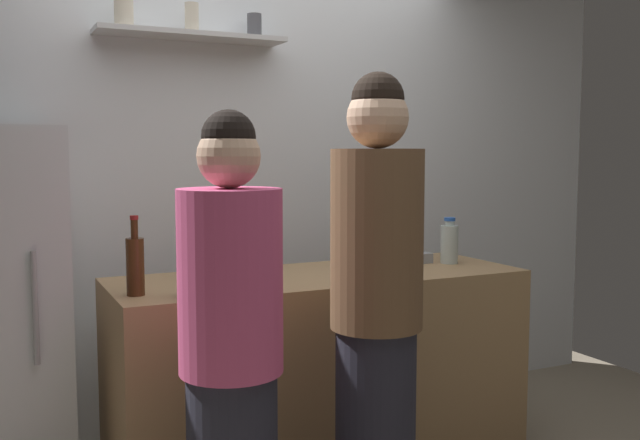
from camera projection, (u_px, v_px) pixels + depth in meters
back_wall_assembly at (242, 183)px, 3.83m from camera, size 4.80×0.32×2.60m
counter at (320, 371)px, 3.30m from camera, size 1.90×0.68×0.91m
baking_pan at (392, 257)px, 3.61m from camera, size 0.34×0.24×0.05m
utensil_holder at (193, 283)px, 2.74m from camera, size 0.12×0.12×0.21m
wine_bottle_pale_glass at (214, 258)px, 3.01m from camera, size 0.07×0.07×0.30m
wine_bottle_amber_glass at (135, 264)px, 2.76m from camera, size 0.07×0.07×0.31m
water_bottle_plastic at (449, 243)px, 3.57m from camera, size 0.09×0.09×0.23m
person_brown_jacket at (376, 314)px, 2.60m from camera, size 0.34×0.34×1.76m
person_pink_top at (231, 362)px, 2.31m from camera, size 0.34×0.34×1.61m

